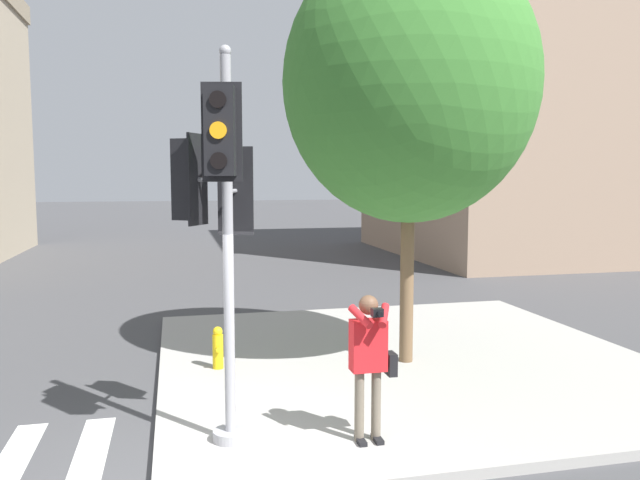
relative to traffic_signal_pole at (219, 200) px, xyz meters
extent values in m
cube|color=#9E9B96|center=(3.23, 2.65, -2.81)|extent=(8.00, 8.00, 0.13)
cube|color=silver|center=(-1.47, -0.19, -2.87)|extent=(0.36, 2.96, 0.01)
cube|color=silver|center=(-2.29, -0.19, -2.87)|extent=(0.36, 2.96, 0.01)
cylinder|color=#939399|center=(0.09, -0.06, -2.69)|extent=(0.41, 0.41, 0.12)
cylinder|color=#939399|center=(0.09, -0.06, -0.53)|extent=(0.12, 0.12, 4.19)
sphere|color=#939399|center=(0.09, -0.06, 1.61)|extent=(0.13, 0.13, 0.13)
cylinder|color=#939399|center=(0.16, 0.15, 0.10)|extent=(0.15, 0.31, 0.05)
cube|color=black|center=(0.25, 0.41, 0.10)|extent=(0.36, 0.33, 0.90)
cube|color=black|center=(0.21, 0.28, 0.10)|extent=(0.40, 0.17, 1.02)
cylinder|color=black|center=(0.30, 0.54, 0.40)|extent=(0.17, 0.09, 0.17)
cylinder|color=orange|center=(0.30, 0.54, 0.10)|extent=(0.17, 0.09, 0.17)
cylinder|color=black|center=(0.30, 0.54, -0.20)|extent=(0.17, 0.09, 0.17)
cylinder|color=#939399|center=(0.04, -0.27, 0.72)|extent=(0.11, 0.32, 0.05)
cube|color=black|center=(-0.02, -0.54, 0.72)|extent=(0.34, 0.30, 0.90)
cube|color=black|center=(0.01, -0.41, 0.72)|extent=(0.42, 0.11, 1.02)
cylinder|color=black|center=(-0.05, -0.67, 1.02)|extent=(0.17, 0.06, 0.17)
cylinder|color=orange|center=(-0.05, -0.67, 0.72)|extent=(0.17, 0.06, 0.17)
cylinder|color=black|center=(-0.05, -0.67, 0.42)|extent=(0.17, 0.06, 0.17)
cylinder|color=#939399|center=(-0.10, 0.06, 0.23)|extent=(0.30, 0.20, 0.05)
cube|color=black|center=(-0.34, 0.20, 0.23)|extent=(0.36, 0.38, 0.90)
cube|color=black|center=(-0.22, 0.13, 0.23)|extent=(0.24, 0.37, 1.02)
cylinder|color=black|center=(-0.45, 0.27, 0.53)|extent=(0.11, 0.16, 0.17)
cylinder|color=orange|center=(-0.45, 0.27, 0.23)|extent=(0.11, 0.16, 0.17)
cylinder|color=black|center=(-0.45, 0.27, -0.07)|extent=(0.11, 0.16, 0.17)
cube|color=black|center=(1.51, -0.47, -2.72)|extent=(0.09, 0.24, 0.05)
cube|color=black|center=(1.71, -0.47, -2.72)|extent=(0.09, 0.24, 0.05)
cylinder|color=#6B6051|center=(1.51, -0.41, -2.34)|extent=(0.11, 0.11, 0.82)
cylinder|color=#6B6051|center=(1.71, -0.41, -2.34)|extent=(0.11, 0.11, 0.82)
cube|color=red|center=(1.61, -0.41, -1.64)|extent=(0.40, 0.22, 0.58)
sphere|color=brown|center=(1.61, -0.41, -1.17)|extent=(0.22, 0.22, 0.22)
cube|color=black|center=(1.61, -0.72, -1.19)|extent=(0.12, 0.10, 0.09)
cylinder|color=black|center=(1.61, -0.79, -1.19)|extent=(0.06, 0.08, 0.06)
cylinder|color=red|center=(1.48, -0.55, -1.27)|extent=(0.23, 0.35, 0.23)
cylinder|color=red|center=(1.75, -0.55, -1.27)|extent=(0.23, 0.35, 0.23)
cube|color=black|center=(1.89, -0.39, -1.88)|extent=(0.10, 0.20, 0.26)
cylinder|color=brown|center=(3.16, 2.41, -1.21)|extent=(0.22, 0.22, 3.08)
ellipsoid|color=#38752D|center=(3.16, 2.41, 1.73)|extent=(4.00, 4.00, 4.40)
cylinder|color=yellow|center=(0.14, 2.71, -2.48)|extent=(0.17, 0.17, 0.54)
sphere|color=yellow|center=(0.14, 2.71, -2.15)|extent=(0.15, 0.15, 0.15)
cylinder|color=yellow|center=(0.14, 2.60, -2.42)|extent=(0.08, 0.06, 0.08)
cube|color=gray|center=(13.88, 16.32, 3.00)|extent=(10.99, 11.27, 11.76)
camera|label=1|loc=(-0.49, -6.98, 0.25)|focal=35.00mm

